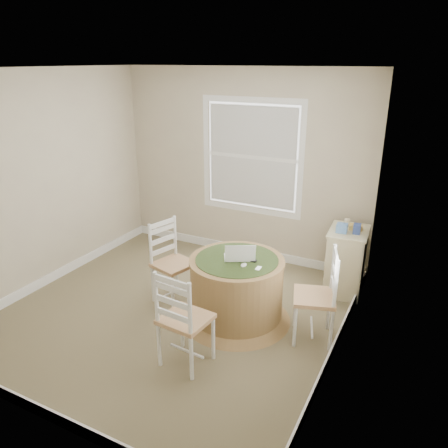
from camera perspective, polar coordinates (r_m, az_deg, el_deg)
The scene contains 14 objects.
room at distance 4.57m, azimuth -4.32°, elevation 3.11°, with size 3.64×3.64×2.64m.
round_table at distance 4.72m, azimuth 1.65°, elevation -8.20°, with size 1.19×1.19×0.72m.
chair_left at distance 5.06m, azimuth -6.57°, elevation -5.20°, with size 0.42×0.40×0.95m, color white, non-canonical shape.
chair_near at distance 4.06m, azimuth -5.03°, elevation -12.19°, with size 0.42×0.40×0.95m, color white, non-canonical shape.
chair_right at distance 4.47m, azimuth 11.70°, elevation -9.27°, with size 0.42×0.40×0.95m, color white, non-canonical shape.
laptop at distance 4.56m, azimuth 2.03°, elevation -4.29°, with size 0.41×0.39×0.22m.
mouse at distance 4.44m, azimuth 2.59°, elevation -5.38°, with size 0.06×0.09×0.03m, color white.
phone at distance 4.39m, azimuth 4.51°, elevation -5.84°, with size 0.04×0.09×0.02m, color #B7BABF.
keys at distance 4.53m, azimuth 3.89°, elevation -4.89°, with size 0.06×0.05×0.03m, color black.
corner_chest at distance 5.48m, azimuth 15.61°, elevation -4.65°, with size 0.49×0.63×0.80m.
tissue_box at distance 5.23m, azimuth 15.10°, elevation -0.52°, with size 0.12×0.12×0.10m, color #5B8ED2.
box_yellow at distance 5.36m, azimuth 16.87°, elevation -0.42°, with size 0.15×0.10×0.06m, color gold.
box_blue at distance 5.22m, azimuth 17.00°, elevation -0.62°, with size 0.08×0.08×0.12m, color #2E438C.
cup_cream at distance 5.44m, azimuth 15.78°, elevation 0.19°, with size 0.07×0.07×0.09m, color beige.
Camera 1 is at (2.44, -3.55, 2.68)m, focal length 35.00 mm.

